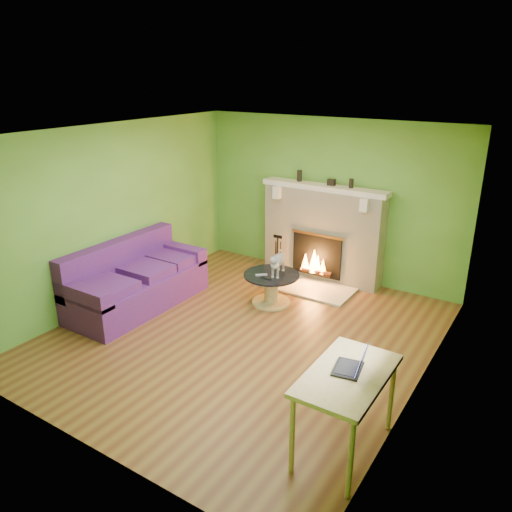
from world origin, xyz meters
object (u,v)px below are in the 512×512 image
Objects in this scene: cat at (278,263)px; desk at (347,383)px; sofa at (135,281)px; coffee_table at (271,286)px.

desk is at bearing -62.58° from cat.
sofa is 2.13m from cat.
desk is at bearing -46.82° from coffee_table.
coffee_table is 1.40× the size of cat.
desk is (2.13, -2.28, 0.45)m from coffee_table.
sofa is 2.01m from coffee_table.
coffee_table is at bearing 133.18° from desk.
cat is at bearing 33.75° from sofa.
sofa is 2.57× the size of coffee_table.
cat reaches higher than coffee_table.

